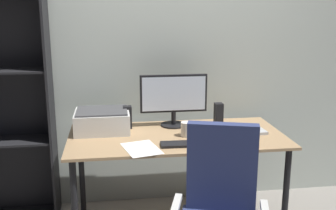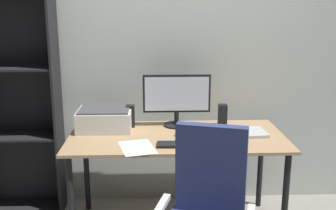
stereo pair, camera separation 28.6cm
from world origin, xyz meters
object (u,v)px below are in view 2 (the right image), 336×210
Objects in this scene: desk at (177,146)px; laptop at (244,133)px; coffee_mug at (186,130)px; bookshelf at (12,103)px; keyboard at (179,145)px; speaker_right at (222,115)px; printer at (105,119)px; speaker_left at (130,116)px; mouse at (215,143)px; monitor at (177,97)px.

desk is 4.86× the size of laptop.
desk is at bearing 153.43° from coffee_mug.
coffee_mug is 1.42m from bookshelf.
bookshelf is at bearing 157.06° from keyboard.
printer is at bearing -176.84° from speaker_right.
laptop is 1.88× the size of speaker_left.
speaker_left is at bearing 146.32° from desk.
printer is 0.22× the size of bookshelf.
desk is at bearing -33.68° from speaker_left.
speaker_left is 1.00× the size of speaker_right.
laptop is 1.82m from bookshelf.
speaker_right is at bearing 91.92° from mouse.
speaker_left is at bearing 180.00° from speaker_right.
laptop is (0.42, 0.04, -0.04)m from coffee_mug.
coffee_mug is 0.64m from printer.
monitor is 0.57m from laptop.
coffee_mug is (0.07, 0.19, 0.04)m from keyboard.
laptop is 1.88× the size of speaker_right.
bookshelf reaches higher than keyboard.
keyboard is 0.58m from speaker_left.
keyboard is 0.68m from printer.
speaker_left and speaker_right have the same top height.
coffee_mug reaches higher than laptop.
bookshelf is (-0.75, 0.20, 0.08)m from printer.
keyboard is (-0.01, -0.46, -0.22)m from monitor.
speaker_right is 0.43× the size of printer.
bookshelf reaches higher than coffee_mug.
laptop is 0.18× the size of bookshelf.
mouse is 1.66m from bookshelf.
speaker_right is (-0.12, 0.22, 0.07)m from laptop.
mouse is at bearing -47.34° from coffee_mug.
monitor is 0.56m from mouse.
printer is (-0.55, -0.06, -0.15)m from monitor.
coffee_mug reaches higher than mouse.
speaker_right is (0.12, 0.46, 0.07)m from mouse.
speaker_right is 1.67m from bookshelf.
mouse is at bearing 1.63° from keyboard.
desk is at bearing 154.30° from mouse.
speaker_right reaches higher than keyboard.
keyboard is 2.80× the size of coffee_mug.
bookshelf reaches higher than printer.
printer is at bearing 161.45° from desk.
monitor is 1.79× the size of keyboard.
speaker_left is at bearing 14.71° from printer.
coffee_mug is 0.06× the size of bookshelf.
mouse is (0.25, -0.23, 0.10)m from desk.
speaker_right reaches higher than desk.
bookshelf is at bearing 162.96° from coffee_mug.
laptop is at bearing 5.65° from coffee_mug.
keyboard is 1.43m from bookshelf.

